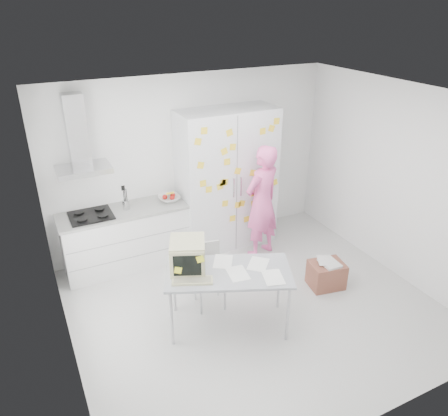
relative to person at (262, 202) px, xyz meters
name	(u,v)px	position (x,y,z in m)	size (l,w,h in m)	color
floor	(253,306)	(-0.75, -1.10, -0.90)	(4.50, 4.00, 0.02)	silver
walls	(229,192)	(-0.75, -0.38, 0.46)	(4.52, 4.01, 2.70)	white
ceiling	(261,99)	(-0.75, -1.10, 1.81)	(4.50, 4.00, 0.02)	white
counter_run	(126,237)	(-1.94, 0.60, -0.42)	(1.84, 0.63, 1.28)	white
range_hood	(78,141)	(-2.40, 0.74, 1.07)	(0.70, 0.48, 1.01)	silver
tall_cabinet	(227,180)	(-0.30, 0.57, 0.21)	(1.50, 0.68, 2.20)	silver
person	(262,202)	(0.00, 0.00, 0.00)	(0.65, 0.43, 1.78)	pink
desk	(203,263)	(-1.46, -1.12, -0.01)	(1.63, 1.24, 1.16)	#A1A4AC
chair	(208,271)	(-1.23, -0.75, -0.41)	(0.44, 0.44, 0.85)	beige
cardboard_box	(326,274)	(0.39, -1.16, -0.70)	(0.52, 0.44, 0.40)	brown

